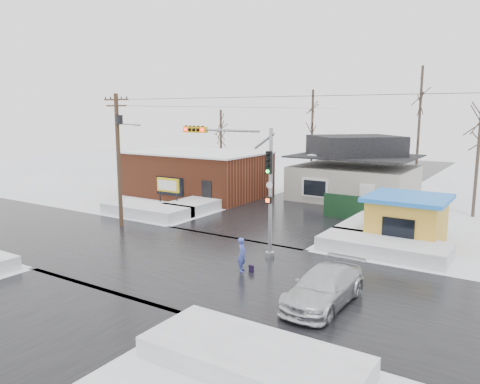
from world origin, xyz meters
The scene contains 21 objects.
ground centered at (0.00, 0.00, 0.00)m, with size 120.00×120.00×0.00m, color white.
road_ns centered at (0.00, 0.00, 0.01)m, with size 10.00×120.00×0.02m, color black.
road_ew centered at (0.00, 0.00, 0.01)m, with size 120.00×10.00×0.02m, color black.
snowbank_nw centered at (-9.00, 7.00, 0.40)m, with size 7.00×3.00×0.80m, color white.
snowbank_ne centered at (9.00, 7.00, 0.40)m, with size 7.00×3.00×0.80m, color white.
snowbank_se centered at (9.00, -7.00, 0.35)m, with size 7.00×3.00×0.70m, color white.
snowbank_nside_w centered at (-7.00, 12.00, 0.40)m, with size 3.00×8.00×0.80m, color white.
snowbank_nside_e centered at (7.00, 12.00, 0.40)m, with size 3.00×8.00×0.80m, color white.
traffic_signal centered at (2.43, 2.97, 4.54)m, with size 6.05×0.68×7.00m.
utility_pole centered at (-7.93, 3.50, 5.11)m, with size 3.15×0.44×9.00m.
brick_building centered at (-11.00, 15.99, 2.08)m, with size 12.20×8.20×4.12m.
marquee_sign centered at (-9.00, 9.49, 1.92)m, with size 2.20×0.21×2.55m.
house centered at (2.00, 22.00, 2.62)m, with size 10.40×8.40×5.76m.
kiosk centered at (9.50, 9.99, 1.46)m, with size 4.60×4.60×2.88m.
fence centered at (6.50, 14.00, 0.90)m, with size 8.00×0.12×1.80m, color black.
tree_far_left centered at (-4.00, 26.00, 7.95)m, with size 3.00×3.00×10.00m.
tree_far_mid centered at (6.00, 28.00, 9.54)m, with size 3.00×3.00×12.00m.
tree_far_west centered at (-14.00, 24.00, 6.36)m, with size 3.00×3.00×8.00m.
pedestrian centered at (3.96, 0.26, 0.85)m, with size 0.62×0.41×1.71m, color #4350BB.
car centered at (8.94, -1.30, 0.74)m, with size 2.07×5.09×1.48m, color silver.
shopping_bag centered at (4.43, 0.38, 0.17)m, with size 0.28×0.12×0.35m, color black.
Camera 1 is at (15.91, -18.43, 7.86)m, focal length 35.00 mm.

